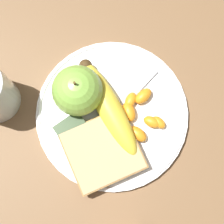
{
  "coord_description": "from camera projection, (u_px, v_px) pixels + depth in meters",
  "views": [
    {
      "loc": [
        0.06,
        0.09,
        0.62
      ],
      "look_at": [
        0.0,
        0.0,
        0.03
      ],
      "focal_mm": 60.0,
      "sensor_mm": 36.0,
      "label": 1
    }
  ],
  "objects": [
    {
      "name": "ground_plane",
      "position": [
        112.0,
        116.0,
        0.63
      ],
      "size": [
        3.0,
        3.0,
        0.0
      ],
      "primitive_type": "plane",
      "color": "brown"
    },
    {
      "name": "plate",
      "position": [
        112.0,
        115.0,
        0.62
      ],
      "size": [
        0.25,
        0.25,
        0.01
      ],
      "color": "white",
      "rests_on": "ground_plane"
    },
    {
      "name": "apple",
      "position": [
        77.0,
        91.0,
        0.59
      ],
      "size": [
        0.08,
        0.08,
        0.09
      ],
      "color": "#84BC47",
      "rests_on": "plate"
    },
    {
      "name": "banana",
      "position": [
        108.0,
        106.0,
        0.6
      ],
      "size": [
        0.06,
        0.18,
        0.04
      ],
      "color": "yellow",
      "rests_on": "plate"
    },
    {
      "name": "bread_slice",
      "position": [
        103.0,
        151.0,
        0.6
      ],
      "size": [
        0.13,
        0.13,
        0.02
      ],
      "color": "olive",
      "rests_on": "plate"
    },
    {
      "name": "fork",
      "position": [
        113.0,
        115.0,
        0.62
      ],
      "size": [
        0.18,
        0.06,
        0.0
      ],
      "rotation": [
        0.0,
        0.0,
        12.78
      ],
      "color": "#B2B2B7",
      "rests_on": "plate"
    },
    {
      "name": "jam_packet",
      "position": [
        72.0,
        130.0,
        0.61
      ],
      "size": [
        0.05,
        0.04,
        0.02
      ],
      "color": "white",
      "rests_on": "plate"
    },
    {
      "name": "orange_segment_0",
      "position": [
        129.0,
        112.0,
        0.61
      ],
      "size": [
        0.03,
        0.04,
        0.02
      ],
      "color": "orange",
      "rests_on": "plate"
    },
    {
      "name": "orange_segment_1",
      "position": [
        159.0,
        122.0,
        0.61
      ],
      "size": [
        0.02,
        0.03,
        0.01
      ],
      "color": "orange",
      "rests_on": "plate"
    },
    {
      "name": "orange_segment_2",
      "position": [
        130.0,
        100.0,
        0.62
      ],
      "size": [
        0.03,
        0.03,
        0.02
      ],
      "color": "orange",
      "rests_on": "plate"
    },
    {
      "name": "orange_segment_3",
      "position": [
        125.0,
        138.0,
        0.61
      ],
      "size": [
        0.03,
        0.03,
        0.02
      ],
      "color": "orange",
      "rests_on": "plate"
    },
    {
      "name": "orange_segment_4",
      "position": [
        138.0,
        134.0,
        0.61
      ],
      "size": [
        0.03,
        0.04,
        0.02
      ],
      "color": "orange",
      "rests_on": "plate"
    },
    {
      "name": "orange_segment_5",
      "position": [
        123.0,
        114.0,
        0.61
      ],
      "size": [
        0.03,
        0.04,
        0.02
      ],
      "color": "orange",
      "rests_on": "plate"
    },
    {
      "name": "orange_segment_6",
      "position": [
        152.0,
        122.0,
        0.61
      ],
      "size": [
        0.03,
        0.03,
        0.02
      ],
      "color": "orange",
      "rests_on": "plate"
    },
    {
      "name": "orange_segment_7",
      "position": [
        143.0,
        96.0,
        0.62
      ],
      "size": [
        0.03,
        0.02,
        0.02
      ],
      "color": "orange",
      "rests_on": "plate"
    }
  ]
}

